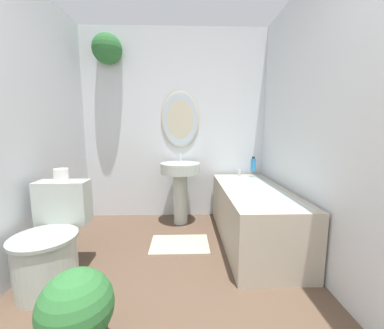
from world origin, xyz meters
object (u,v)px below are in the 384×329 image
(toilet, at_px, (51,245))
(bathtub, at_px, (253,214))
(shampoo_bottle, at_px, (253,164))
(toilet_paper_roll, at_px, (61,175))
(pedestal_sink, at_px, (180,180))
(potted_plant, at_px, (77,315))

(toilet, distance_m, bathtub, 1.80)
(bathtub, bearing_deg, toilet, -160.09)
(shampoo_bottle, bearing_deg, toilet_paper_roll, -152.48)
(pedestal_sink, bearing_deg, toilet, -129.88)
(pedestal_sink, bearing_deg, toilet_paper_roll, -136.01)
(bathtub, xyz_separation_m, shampoo_bottle, (0.15, 0.57, 0.43))
(pedestal_sink, height_order, bathtub, pedestal_sink)
(toilet_paper_roll, bearing_deg, potted_plant, -61.25)
(toilet, relative_size, pedestal_sink, 0.87)
(bathtub, bearing_deg, potted_plant, -134.29)
(shampoo_bottle, distance_m, potted_plant, 2.33)
(potted_plant, relative_size, toilet_paper_roll, 4.41)
(pedestal_sink, distance_m, toilet_paper_roll, 1.33)
(bathtub, height_order, potted_plant, bathtub)
(potted_plant, height_order, toilet_paper_roll, toilet_paper_roll)
(toilet, height_order, pedestal_sink, pedestal_sink)
(pedestal_sink, relative_size, bathtub, 0.57)
(toilet_paper_roll, bearing_deg, shampoo_bottle, 27.52)
(bathtub, relative_size, toilet_paper_roll, 13.46)
(toilet, distance_m, shampoo_bottle, 2.23)
(toilet, bearing_deg, toilet_paper_roll, 90.00)
(toilet, bearing_deg, bathtub, 19.91)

